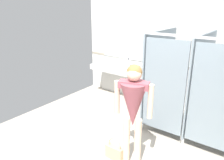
# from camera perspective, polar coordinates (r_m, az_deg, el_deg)

# --- Properties ---
(wall_back) EXTENTS (6.07, 0.12, 2.67)m
(wall_back) POSITION_cam_1_polar(r_m,az_deg,el_deg) (5.40, 20.40, 5.70)
(wall_back) COLOR silver
(wall_back) RESTS_ON ground_plane
(wall_back_tile_band) EXTENTS (6.07, 0.01, 0.06)m
(wall_back_tile_band) POSITION_cam_1_polar(r_m,az_deg,el_deg) (5.41, 19.86, 2.64)
(wall_back_tile_band) COLOR #9E937F
(wall_back_tile_band) RESTS_ON wall_back
(vanity_counter) EXTENTS (1.75, 0.59, 1.00)m
(vanity_counter) POSITION_cam_1_polar(r_m,az_deg,el_deg) (6.02, 3.11, 1.41)
(vanity_counter) COLOR silver
(vanity_counter) RESTS_ON ground_plane
(mirror_panel) EXTENTS (1.65, 0.02, 1.27)m
(mirror_panel) POSITION_cam_1_polar(r_m,az_deg,el_deg) (5.98, 4.44, 11.24)
(mirror_panel) COLOR silver
(mirror_panel) RESTS_ON wall_back
(bathroom_stalls) EXTENTS (2.64, 1.45, 1.99)m
(bathroom_stalls) POSITION_cam_1_polar(r_m,az_deg,el_deg) (4.36, 26.12, -2.12)
(bathroom_stalls) COLOR gray
(bathroom_stalls) RESTS_ON ground_plane
(person_standing) EXTENTS (0.56, 0.50, 1.65)m
(person_standing) POSITION_cam_1_polar(r_m,az_deg,el_deg) (3.34, 5.40, -6.20)
(person_standing) COLOR beige
(person_standing) RESTS_ON ground_plane
(handbag) EXTENTS (0.32, 0.11, 0.39)m
(handbag) POSITION_cam_1_polar(r_m,az_deg,el_deg) (3.90, 0.66, -17.77)
(handbag) COLOR tan
(handbag) RESTS_ON ground_plane
(soap_dispenser) EXTENTS (0.07, 0.07, 0.21)m
(soap_dispenser) POSITION_cam_1_polar(r_m,az_deg,el_deg) (5.97, 4.23, 4.42)
(soap_dispenser) COLOR white
(soap_dispenser) RESTS_ON vanity_counter
(paper_cup) EXTENTS (0.07, 0.07, 0.09)m
(paper_cup) POSITION_cam_1_polar(r_m,az_deg,el_deg) (6.08, -1.69, 4.31)
(paper_cup) COLOR beige
(paper_cup) RESTS_ON vanity_counter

